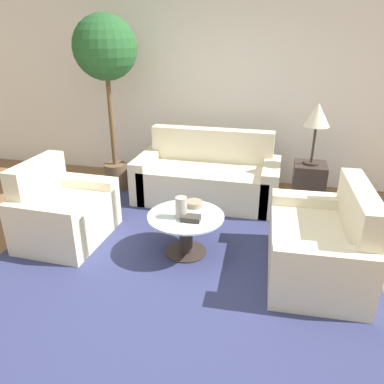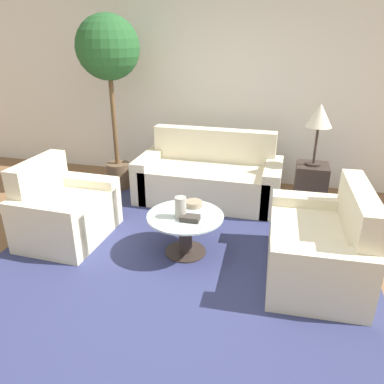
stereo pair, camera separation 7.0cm
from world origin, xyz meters
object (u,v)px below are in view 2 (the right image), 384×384
object	(u,v)px
table_lamp	(319,117)
coffee_table	(185,229)
sofa_main	(210,178)
book_stack	(190,218)
loveseat	(323,247)
vase	(181,207)
armchair	(63,212)
potted_plant	(109,58)
bowl	(194,204)

from	to	relation	value
table_lamp	coffee_table	bearing A→B (deg)	-131.18
sofa_main	table_lamp	bearing A→B (deg)	0.08
coffee_table	book_stack	bearing A→B (deg)	-52.53
loveseat	vase	bearing A→B (deg)	-92.16
vase	armchair	bearing A→B (deg)	178.01
armchair	potted_plant	world-z (taller)	potted_plant
bowl	loveseat	bearing A→B (deg)	-11.65
armchair	book_stack	size ratio (longest dim) A/B	5.43
armchair	vase	size ratio (longest dim) A/B	4.72
armchair	vase	bearing A→B (deg)	-90.58
sofa_main	potted_plant	bearing A→B (deg)	178.42
loveseat	sofa_main	bearing A→B (deg)	-139.26
vase	table_lamp	bearing A→B (deg)	49.26
table_lamp	vase	distance (m)	1.96
book_stack	table_lamp	bearing A→B (deg)	51.46
potted_plant	book_stack	world-z (taller)	potted_plant
vase	book_stack	distance (m)	0.13
armchair	bowl	bearing A→B (deg)	-79.36
armchair	table_lamp	distance (m)	2.99
book_stack	sofa_main	bearing A→B (deg)	94.19
sofa_main	book_stack	xyz separation A→B (m)	(0.13, -1.45, 0.15)
armchair	loveseat	world-z (taller)	loveseat
loveseat	potted_plant	bearing A→B (deg)	-121.33
potted_plant	coffee_table	bearing A→B (deg)	-45.60
armchair	loveseat	bearing A→B (deg)	-89.31
sofa_main	potted_plant	size ratio (longest dim) A/B	0.80
armchair	bowl	world-z (taller)	armchair
bowl	potted_plant	bearing A→B (deg)	139.74
armchair	vase	distance (m)	1.33
armchair	book_stack	distance (m)	1.42
armchair	bowl	xyz separation A→B (m)	(1.36, 0.22, 0.16)
coffee_table	book_stack	size ratio (longest dim) A/B	4.11
armchair	sofa_main	bearing A→B (deg)	-41.60
vase	book_stack	xyz separation A→B (m)	(0.10, -0.04, -0.08)
loveseat	vase	size ratio (longest dim) A/B	6.04
potted_plant	vase	distance (m)	2.31
sofa_main	armchair	xyz separation A→B (m)	(-1.27, -1.37, -0.00)
coffee_table	table_lamp	world-z (taller)	table_lamp
potted_plant	table_lamp	bearing A→B (deg)	-0.77
table_lamp	book_stack	distance (m)	1.96
sofa_main	potted_plant	xyz separation A→B (m)	(-1.30, 0.04, 1.44)
sofa_main	vase	bearing A→B (deg)	-88.74
table_lamp	potted_plant	world-z (taller)	potted_plant
armchair	loveseat	distance (m)	2.60
loveseat	vase	distance (m)	1.31
sofa_main	coffee_table	size ratio (longest dim) A/B	2.44
vase	bowl	distance (m)	0.28
potted_plant	bowl	distance (m)	2.23
armchair	book_stack	world-z (taller)	armchair
armchair	loveseat	size ratio (longest dim) A/B	0.78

